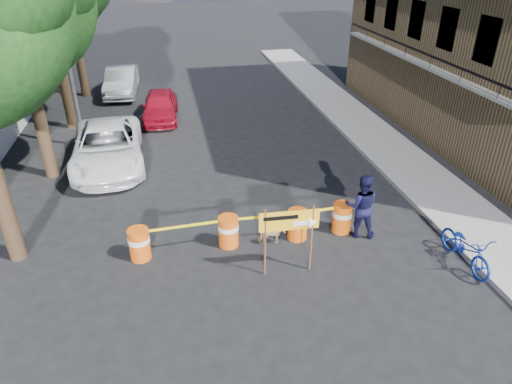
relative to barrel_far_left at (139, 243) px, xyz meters
name	(u,v)px	position (x,y,z in m)	size (l,w,h in m)	color
ground	(280,271)	(3.55, -1.30, -0.47)	(120.00, 120.00, 0.00)	black
sidewalk_east	(395,155)	(9.75, 4.70, -0.40)	(2.40, 40.00, 0.15)	gray
streetlamp	(65,38)	(-2.39, 8.20, 3.90)	(1.25, 0.18, 8.00)	gray
barrel_far_left	(139,243)	(0.00, 0.00, 0.00)	(0.58, 0.58, 0.90)	#EC580D
barrel_mid_left	(228,231)	(2.41, 0.13, 0.00)	(0.58, 0.58, 0.90)	#EC580D
barrel_mid_right	(297,224)	(4.38, 0.09, 0.00)	(0.58, 0.58, 0.90)	#EC580D
barrel_far_right	(342,217)	(5.75, 0.18, 0.00)	(0.58, 0.58, 0.90)	#EC580D
detour_sign	(297,225)	(3.92, -1.36, 0.95)	(1.51, 0.29, 1.94)	#592D19
pedestrian	(361,206)	(6.18, -0.10, 0.49)	(0.93, 0.73, 1.92)	black
bicycle	(470,233)	(8.35, -1.96, 0.52)	(0.69, 1.04, 1.98)	#1435A9
dog	(272,235)	(3.59, -0.10, -0.17)	(0.33, 0.72, 0.61)	tan
suv_white	(108,147)	(-1.25, 6.20, 0.29)	(2.52, 5.46, 1.52)	white
sedan_red	(160,106)	(0.75, 11.00, 0.20)	(1.58, 3.92, 1.34)	maroon
sedan_silver	(122,81)	(-1.25, 15.55, 0.26)	(1.55, 4.44, 1.46)	silver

